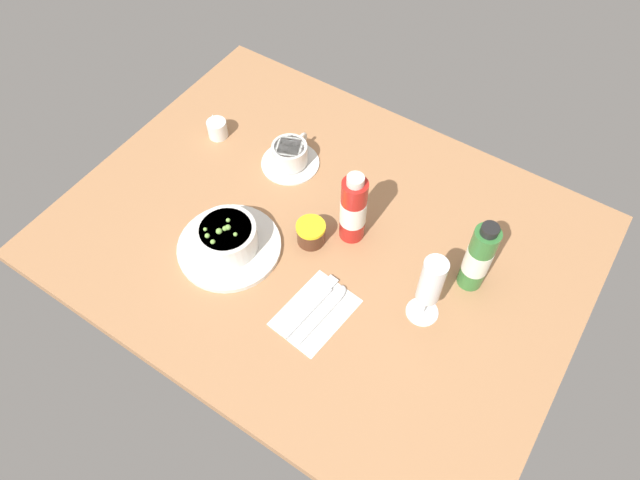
{
  "coord_description": "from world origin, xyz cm",
  "views": [
    {
      "loc": [
        39.31,
        -59.87,
        101.0
      ],
      "look_at": [
        3.15,
        -5.03,
        6.54
      ],
      "focal_mm": 32.21,
      "sensor_mm": 36.0,
      "label": 1
    }
  ],
  "objects_px": {
    "creamer_jug": "(217,128)",
    "sauce_bottle_red": "(353,209)",
    "jam_jar": "(311,233)",
    "sauce_bottle_green": "(478,258)",
    "coffee_cup": "(290,156)",
    "wine_glass": "(431,284)",
    "porridge_bowl": "(228,240)",
    "cutlery_setting": "(317,310)"
  },
  "relations": [
    {
      "from": "creamer_jug",
      "to": "porridge_bowl",
      "type": "bearing_deg",
      "value": -46.84
    },
    {
      "from": "porridge_bowl",
      "to": "sauce_bottle_red",
      "type": "height_order",
      "value": "sauce_bottle_red"
    },
    {
      "from": "wine_glass",
      "to": "sauce_bottle_red",
      "type": "xyz_separation_m",
      "value": [
        -0.22,
        0.09,
        -0.02
      ]
    },
    {
      "from": "creamer_jug",
      "to": "sauce_bottle_red",
      "type": "distance_m",
      "value": 0.44
    },
    {
      "from": "coffee_cup",
      "to": "wine_glass",
      "type": "bearing_deg",
      "value": -22.09
    },
    {
      "from": "porridge_bowl",
      "to": "wine_glass",
      "type": "distance_m",
      "value": 0.43
    },
    {
      "from": "jam_jar",
      "to": "sauce_bottle_red",
      "type": "distance_m",
      "value": 0.11
    },
    {
      "from": "porridge_bowl",
      "to": "cutlery_setting",
      "type": "bearing_deg",
      "value": -5.18
    },
    {
      "from": "wine_glass",
      "to": "sauce_bottle_green",
      "type": "xyz_separation_m",
      "value": [
        0.05,
        0.12,
        -0.02
      ]
    },
    {
      "from": "jam_jar",
      "to": "sauce_bottle_green",
      "type": "relative_size",
      "value": 0.34
    },
    {
      "from": "porridge_bowl",
      "to": "coffee_cup",
      "type": "distance_m",
      "value": 0.27
    },
    {
      "from": "porridge_bowl",
      "to": "cutlery_setting",
      "type": "relative_size",
      "value": 1.27
    },
    {
      "from": "porridge_bowl",
      "to": "cutlery_setting",
      "type": "xyz_separation_m",
      "value": [
        0.24,
        -0.02,
        -0.03
      ]
    },
    {
      "from": "creamer_jug",
      "to": "jam_jar",
      "type": "bearing_deg",
      "value": -20.4
    },
    {
      "from": "sauce_bottle_green",
      "to": "sauce_bottle_red",
      "type": "distance_m",
      "value": 0.26
    },
    {
      "from": "cutlery_setting",
      "to": "jam_jar",
      "type": "xyz_separation_m",
      "value": [
        -0.11,
        0.13,
        0.02
      ]
    },
    {
      "from": "coffee_cup",
      "to": "wine_glass",
      "type": "height_order",
      "value": "wine_glass"
    },
    {
      "from": "cutlery_setting",
      "to": "porridge_bowl",
      "type": "bearing_deg",
      "value": 174.82
    },
    {
      "from": "wine_glass",
      "to": "cutlery_setting",
      "type": "bearing_deg",
      "value": -147.29
    },
    {
      "from": "coffee_cup",
      "to": "jam_jar",
      "type": "distance_m",
      "value": 0.23
    },
    {
      "from": "porridge_bowl",
      "to": "coffee_cup",
      "type": "relative_size",
      "value": 1.59
    },
    {
      "from": "cutlery_setting",
      "to": "sauce_bottle_red",
      "type": "distance_m",
      "value": 0.22
    },
    {
      "from": "jam_jar",
      "to": "creamer_jug",
      "type": "bearing_deg",
      "value": 159.6
    },
    {
      "from": "sauce_bottle_red",
      "to": "creamer_jug",
      "type": "bearing_deg",
      "value": 170.3
    },
    {
      "from": "porridge_bowl",
      "to": "coffee_cup",
      "type": "bearing_deg",
      "value": 96.68
    },
    {
      "from": "coffee_cup",
      "to": "sauce_bottle_red",
      "type": "distance_m",
      "value": 0.25
    },
    {
      "from": "cutlery_setting",
      "to": "sauce_bottle_green",
      "type": "distance_m",
      "value": 0.33
    },
    {
      "from": "porridge_bowl",
      "to": "sauce_bottle_green",
      "type": "xyz_separation_m",
      "value": [
        0.46,
        0.21,
        0.05
      ]
    },
    {
      "from": "wine_glass",
      "to": "sauce_bottle_green",
      "type": "bearing_deg",
      "value": 68.19
    },
    {
      "from": "porridge_bowl",
      "to": "creamer_jug",
      "type": "xyz_separation_m",
      "value": [
        -0.23,
        0.25,
        -0.01
      ]
    },
    {
      "from": "wine_glass",
      "to": "coffee_cup",
      "type": "bearing_deg",
      "value": 157.91
    },
    {
      "from": "porridge_bowl",
      "to": "jam_jar",
      "type": "xyz_separation_m",
      "value": [
        0.13,
        0.11,
        -0.01
      ]
    },
    {
      "from": "porridge_bowl",
      "to": "wine_glass",
      "type": "xyz_separation_m",
      "value": [
        0.41,
        0.09,
        0.08
      ]
    },
    {
      "from": "jam_jar",
      "to": "sauce_bottle_red",
      "type": "xyz_separation_m",
      "value": [
        0.06,
        0.06,
        0.06
      ]
    },
    {
      "from": "porridge_bowl",
      "to": "creamer_jug",
      "type": "bearing_deg",
      "value": 133.16
    },
    {
      "from": "coffee_cup",
      "to": "wine_glass",
      "type": "xyz_separation_m",
      "value": [
        0.44,
        -0.18,
        0.08
      ]
    },
    {
      "from": "cutlery_setting",
      "to": "coffee_cup",
      "type": "relative_size",
      "value": 1.26
    },
    {
      "from": "porridge_bowl",
      "to": "sauce_bottle_green",
      "type": "relative_size",
      "value": 1.18
    },
    {
      "from": "sauce_bottle_red",
      "to": "sauce_bottle_green",
      "type": "bearing_deg",
      "value": 6.81
    },
    {
      "from": "coffee_cup",
      "to": "creamer_jug",
      "type": "relative_size",
      "value": 2.47
    },
    {
      "from": "coffee_cup",
      "to": "wine_glass",
      "type": "distance_m",
      "value": 0.49
    },
    {
      "from": "wine_glass",
      "to": "jam_jar",
      "type": "relative_size",
      "value": 2.81
    }
  ]
}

